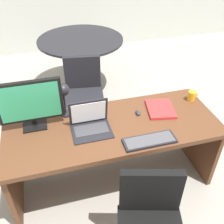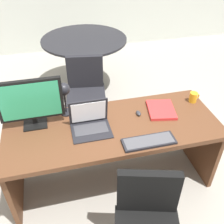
% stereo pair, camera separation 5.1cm
% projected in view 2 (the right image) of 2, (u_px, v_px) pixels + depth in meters
% --- Properties ---
extents(ground, '(12.00, 12.00, 0.00)m').
position_uv_depth(ground, '(88.00, 100.00, 3.87)').
color(ground, gray).
extents(desk, '(1.87, 0.74, 0.73)m').
position_uv_depth(desk, '(112.00, 138.00, 2.41)').
color(desk, '#56331E').
rests_on(desk, ground).
extents(monitor, '(0.53, 0.16, 0.44)m').
position_uv_depth(monitor, '(30.00, 102.00, 2.13)').
color(monitor, black).
rests_on(monitor, desk).
extents(laptop, '(0.33, 0.26, 0.25)m').
position_uv_depth(laptop, '(90.00, 120.00, 2.21)').
color(laptop, black).
rests_on(laptop, desk).
extents(keyboard, '(0.43, 0.15, 0.02)m').
position_uv_depth(keyboard, '(149.00, 141.00, 2.09)').
color(keyboard, black).
rests_on(keyboard, desk).
extents(mouse, '(0.04, 0.07, 0.03)m').
position_uv_depth(mouse, '(138.00, 113.00, 2.38)').
color(mouse, '#2D2D33').
rests_on(mouse, desk).
extents(desk_lamp, '(0.12, 0.14, 0.33)m').
position_uv_depth(desk_lamp, '(64.00, 93.00, 2.25)').
color(desk_lamp, black).
rests_on(desk_lamp, desk).
extents(book, '(0.29, 0.34, 0.03)m').
position_uv_depth(book, '(161.00, 110.00, 2.43)').
color(book, red).
rests_on(book, desk).
extents(coffee_mug, '(0.10, 0.07, 0.10)m').
position_uv_depth(coffee_mug, '(193.00, 97.00, 2.53)').
color(coffee_mug, orange).
rests_on(coffee_mug, desk).
extents(meeting_table, '(1.21, 1.21, 0.80)m').
position_uv_depth(meeting_table, '(85.00, 51.00, 3.79)').
color(meeting_table, black).
rests_on(meeting_table, ground).
extents(meeting_chair_near, '(0.56, 0.56, 0.87)m').
position_uv_depth(meeting_chair_near, '(87.00, 100.00, 3.23)').
color(meeting_chair_near, black).
rests_on(meeting_chair_near, ground).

